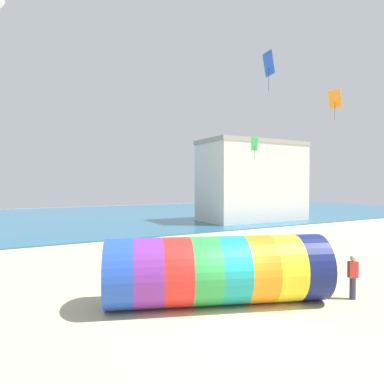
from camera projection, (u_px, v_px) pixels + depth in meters
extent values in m
plane|color=#CCBA8C|center=(249.00, 327.00, 10.98)|extent=(120.00, 120.00, 0.00)
cube|color=#236084|center=(64.00, 218.00, 44.43)|extent=(120.00, 40.00, 0.10)
cylinder|color=blue|center=(120.00, 274.00, 12.57)|extent=(1.89, 2.79, 2.58)
cylinder|color=purple|center=(148.00, 273.00, 12.72)|extent=(1.89, 2.79, 2.58)
cylinder|color=red|center=(176.00, 272.00, 12.87)|extent=(1.89, 2.79, 2.58)
cylinder|color=green|center=(204.00, 271.00, 13.02)|extent=(1.89, 2.79, 2.58)
cylinder|color=teal|center=(230.00, 270.00, 13.18)|extent=(1.89, 2.79, 2.58)
cylinder|color=orange|center=(257.00, 269.00, 13.33)|extent=(1.89, 2.79, 2.58)
cylinder|color=yellow|center=(282.00, 268.00, 13.48)|extent=(1.89, 2.79, 2.58)
cylinder|color=navy|center=(307.00, 267.00, 13.63)|extent=(1.89, 2.79, 2.58)
cylinder|color=black|center=(320.00, 266.00, 13.71)|extent=(0.89, 2.25, 2.38)
cylinder|color=#383D56|center=(353.00, 288.00, 13.62)|extent=(0.24, 0.24, 0.86)
cube|color=red|center=(353.00, 270.00, 13.60)|extent=(0.42, 0.35, 0.64)
sphere|color=beige|center=(353.00, 258.00, 13.59)|extent=(0.23, 0.23, 0.23)
cube|color=blue|center=(269.00, 64.00, 23.78)|extent=(0.47, 1.14, 1.59)
cylinder|color=navy|center=(269.00, 80.00, 23.81)|extent=(0.03, 0.03, 1.61)
cube|color=green|center=(255.00, 144.00, 27.03)|extent=(0.70, 0.17, 1.01)
cylinder|color=#1E642A|center=(255.00, 153.00, 27.05)|extent=(0.03, 0.03, 1.01)
cube|color=orange|center=(335.00, 99.00, 18.86)|extent=(0.59, 0.76, 0.91)
cylinder|color=#8F4F12|center=(335.00, 111.00, 18.88)|extent=(0.03, 0.03, 0.97)
cube|color=silver|center=(252.00, 183.00, 41.56)|extent=(12.62, 6.25, 9.17)
cube|color=gray|center=(253.00, 143.00, 41.43)|extent=(12.87, 6.38, 0.50)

